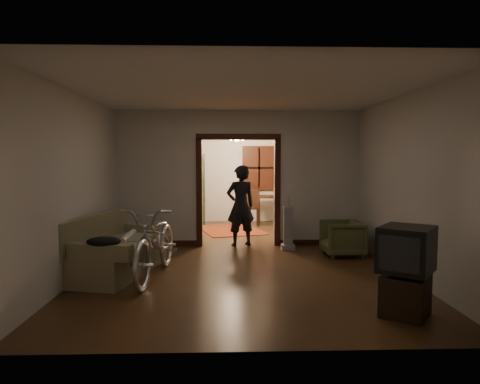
{
  "coord_description": "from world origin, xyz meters",
  "views": [
    {
      "loc": [
        -0.26,
        -8.12,
        1.8
      ],
      "look_at": [
        0.0,
        -0.3,
        1.2
      ],
      "focal_mm": 32.0,
      "sensor_mm": 36.0,
      "label": 1
    }
  ],
  "objects_px": {
    "person": "(241,206)",
    "bicycle": "(156,241)",
    "locker": "(186,189)",
    "sofa": "(117,244)",
    "desk": "(275,210)",
    "armchair": "(342,238)"
  },
  "relations": [
    {
      "from": "armchair",
      "to": "person",
      "type": "xyz_separation_m",
      "value": [
        -1.86,
        1.01,
        0.51
      ]
    },
    {
      "from": "sofa",
      "to": "person",
      "type": "xyz_separation_m",
      "value": [
        2.02,
        2.08,
        0.37
      ]
    },
    {
      "from": "sofa",
      "to": "armchair",
      "type": "distance_m",
      "value": 4.04
    },
    {
      "from": "person",
      "to": "desk",
      "type": "distance_m",
      "value": 3.28
    },
    {
      "from": "locker",
      "to": "sofa",
      "type": "bearing_deg",
      "value": -112.19
    },
    {
      "from": "bicycle",
      "to": "armchair",
      "type": "xyz_separation_m",
      "value": [
        3.23,
        1.35,
        -0.22
      ]
    },
    {
      "from": "locker",
      "to": "desk",
      "type": "height_order",
      "value": "locker"
    },
    {
      "from": "bicycle",
      "to": "locker",
      "type": "distance_m",
      "value": 5.39
    },
    {
      "from": "armchair",
      "to": "person",
      "type": "distance_m",
      "value": 2.18
    },
    {
      "from": "sofa",
      "to": "armchair",
      "type": "relative_size",
      "value": 2.79
    },
    {
      "from": "armchair",
      "to": "desk",
      "type": "height_order",
      "value": "desk"
    },
    {
      "from": "armchair",
      "to": "desk",
      "type": "relative_size",
      "value": 0.7
    },
    {
      "from": "sofa",
      "to": "bicycle",
      "type": "height_order",
      "value": "bicycle"
    },
    {
      "from": "bicycle",
      "to": "desk",
      "type": "relative_size",
      "value": 2.03
    },
    {
      "from": "person",
      "to": "locker",
      "type": "distance_m",
      "value": 3.33
    },
    {
      "from": "person",
      "to": "bicycle",
      "type": "bearing_deg",
      "value": 40.34
    },
    {
      "from": "bicycle",
      "to": "person",
      "type": "xyz_separation_m",
      "value": [
        1.36,
        2.36,
        0.29
      ]
    },
    {
      "from": "bicycle",
      "to": "desk",
      "type": "xyz_separation_m",
      "value": [
        2.44,
        5.42,
        -0.17
      ]
    },
    {
      "from": "person",
      "to": "sofa",
      "type": "bearing_deg",
      "value": 26.25
    },
    {
      "from": "sofa",
      "to": "desk",
      "type": "height_order",
      "value": "sofa"
    },
    {
      "from": "sofa",
      "to": "person",
      "type": "bearing_deg",
      "value": 58.26
    },
    {
      "from": "armchair",
      "to": "person",
      "type": "height_order",
      "value": "person"
    }
  ]
}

